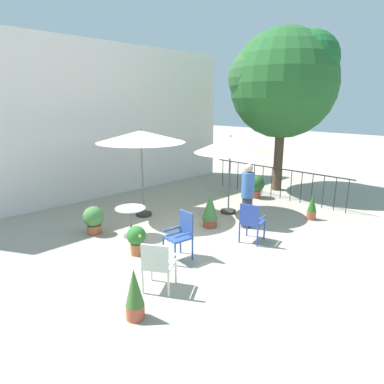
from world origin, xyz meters
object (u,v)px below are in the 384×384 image
at_px(patio_umbrella_1, 230,145).
at_px(potted_plant_4, 210,209).
at_px(standing_person, 248,195).
at_px(potted_plant_2, 134,294).
at_px(potted_plant_5, 312,207).
at_px(patio_chair_2, 158,263).
at_px(patio_chair_0, 251,220).
at_px(patio_umbrella_0, 141,137).
at_px(potted_plant_0, 136,238).
at_px(patio_chair_1, 181,232).
at_px(cafe_table_0, 131,217).
at_px(potted_plant_3, 94,219).
at_px(shade_tree, 283,84).
at_px(potted_plant_1, 256,185).

xyz_separation_m(patio_umbrella_1, potted_plant_4, (-1.21, -0.38, -1.49)).
height_order(patio_umbrella_1, standing_person, patio_umbrella_1).
xyz_separation_m(potted_plant_2, potted_plant_5, (5.98, 0.19, -0.06)).
height_order(patio_umbrella_1, patio_chair_2, patio_umbrella_1).
height_order(patio_umbrella_1, patio_chair_0, patio_umbrella_1).
bearing_deg(patio_umbrella_0, potted_plant_4, -70.71).
distance_m(patio_chair_0, potted_plant_0, 2.58).
height_order(patio_chair_1, potted_plant_2, patio_chair_1).
bearing_deg(patio_chair_2, potted_plant_2, -154.38).
distance_m(cafe_table_0, patio_chair_1, 1.69).
relative_size(patio_chair_0, standing_person, 0.57).
distance_m(potted_plant_4, potted_plant_5, 2.86).
distance_m(potted_plant_2, standing_person, 4.41).
xyz_separation_m(patio_chair_0, patio_chair_1, (-1.67, 0.53, 0.02)).
height_order(potted_plant_2, potted_plant_3, potted_plant_2).
relative_size(patio_chair_0, potted_plant_3, 1.37).
bearing_deg(patio_chair_0, potted_plant_3, 126.90).
relative_size(patio_chair_1, potted_plant_5, 1.40).
height_order(potted_plant_3, potted_plant_5, potted_plant_5).
bearing_deg(potted_plant_2, potted_plant_4, 26.19).
relative_size(potted_plant_4, potted_plant_5, 1.26).
distance_m(shade_tree, potted_plant_5, 4.73).
bearing_deg(shade_tree, standing_person, -158.77).
distance_m(patio_umbrella_1, potted_plant_1, 2.48).
relative_size(shade_tree, potted_plant_1, 7.35).
relative_size(patio_umbrella_0, standing_person, 1.48).
bearing_deg(cafe_table_0, potted_plant_1, -1.66).
height_order(patio_chair_2, potted_plant_3, patio_chair_2).
xyz_separation_m(potted_plant_2, potted_plant_3, (1.27, 3.46, -0.03)).
bearing_deg(shade_tree, patio_umbrella_1, -171.92).
height_order(shade_tree, potted_plant_2, shade_tree).
bearing_deg(patio_chair_0, standing_person, 41.59).
relative_size(shade_tree, standing_person, 3.35).
xyz_separation_m(potted_plant_1, potted_plant_5, (-0.75, -2.33, -0.08)).
height_order(patio_umbrella_1, potted_plant_3, patio_umbrella_1).
bearing_deg(standing_person, potted_plant_5, -27.56).
relative_size(potted_plant_2, potted_plant_5, 1.15).
distance_m(patio_chair_1, potted_plant_4, 1.93).
height_order(patio_umbrella_0, patio_chair_1, patio_umbrella_0).
bearing_deg(patio_umbrella_0, potted_plant_3, -172.19).
distance_m(patio_chair_1, standing_person, 2.41).
distance_m(potted_plant_1, potted_plant_2, 7.19).
height_order(patio_chair_1, potted_plant_4, patio_chair_1).
height_order(patio_umbrella_0, potted_plant_2, patio_umbrella_0).
bearing_deg(patio_chair_2, patio_umbrella_1, 23.77).
xyz_separation_m(cafe_table_0, potted_plant_0, (-0.49, -0.90, -0.14)).
bearing_deg(standing_person, potted_plant_1, 29.86).
bearing_deg(potted_plant_4, patio_chair_1, -155.56).
distance_m(potted_plant_1, potted_plant_4, 3.21).
height_order(patio_chair_2, potted_plant_5, patio_chair_2).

